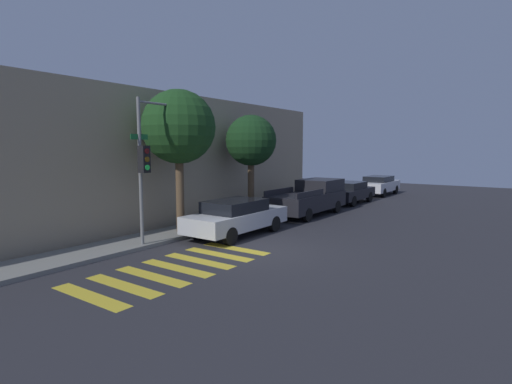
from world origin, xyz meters
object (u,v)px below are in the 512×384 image
sedan_middle (350,192)px  sedan_far_end (379,185)px  tree_near_corner (179,128)px  traffic_light_pole (150,149)px  sedan_near_corner (237,216)px  pickup_truck (310,197)px  tree_midblock (251,141)px

sedan_middle → sedan_far_end: (5.59, 0.00, 0.03)m
sedan_middle → tree_near_corner: size_ratio=0.79×
traffic_light_pole → sedan_middle: bearing=-5.0°
sedan_near_corner → traffic_light_pole: bearing=157.9°
traffic_light_pole → sedan_far_end: size_ratio=1.10×
sedan_far_end → tree_near_corner: size_ratio=0.82×
pickup_truck → tree_near_corner: tree_near_corner is taller
tree_near_corner → sedan_middle: bearing=-8.4°
pickup_truck → sedan_far_end: (10.88, 0.00, -0.14)m
tree_midblock → sedan_near_corner: bearing=-152.1°
sedan_middle → traffic_light_pole: bearing=175.0°
sedan_middle → sedan_near_corner: bearing=180.0°
traffic_light_pole → tree_near_corner: 2.18m
traffic_light_pole → sedan_near_corner: size_ratio=1.10×
sedan_middle → sedan_far_end: sedan_far_end is taller
traffic_light_pole → pickup_truck: traffic_light_pole is taller
tree_midblock → tree_near_corner: bearing=-180.0°
tree_midblock → sedan_far_end: bearing=-7.9°
pickup_truck → sedan_far_end: size_ratio=1.14×
pickup_truck → sedan_middle: bearing=0.0°
sedan_middle → sedan_far_end: bearing=0.0°
tree_near_corner → pickup_truck: bearing=-14.3°
traffic_light_pole → tree_near_corner: bearing=17.6°
sedan_far_end → tree_midblock: bearing=172.1°
tree_near_corner → tree_midblock: (4.75, 0.00, -0.45)m
tree_midblock → sedan_middle: bearing=-13.4°
traffic_light_pole → sedan_near_corner: 4.27m
sedan_near_corner → pickup_truck: 6.17m
sedan_near_corner → tree_near_corner: size_ratio=0.82×
sedan_far_end → tree_midblock: size_ratio=0.92×
traffic_light_pole → pickup_truck: size_ratio=0.96×
sedan_near_corner → sedan_middle: bearing=0.0°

